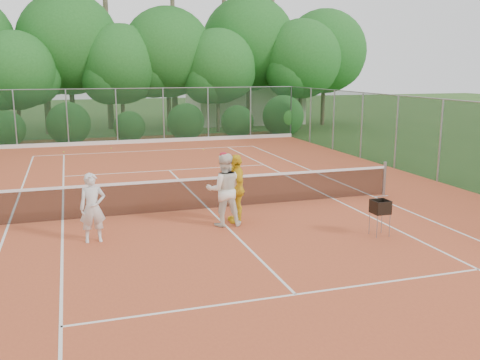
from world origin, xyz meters
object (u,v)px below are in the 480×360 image
player_white (93,208)px  player_yellow (236,188)px  player_center_grp (224,190)px  ball_hopper (380,208)px

player_white → player_yellow: bearing=7.3°
player_white → player_yellow: (3.77, 0.61, 0.09)m
player_center_grp → player_yellow: bearing=31.7°
player_center_grp → player_yellow: 0.50m
player_yellow → ball_hopper: size_ratio=2.04×
player_white → player_center_grp: size_ratio=0.85×
player_white → ball_hopper: size_ratio=1.85×
player_yellow → ball_hopper: 3.78m
player_center_grp → ball_hopper: player_center_grp is taller
player_yellow → ball_hopper: player_yellow is taller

